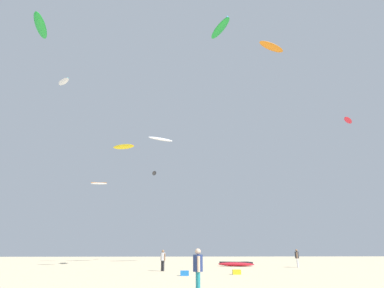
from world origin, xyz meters
TOP-DOWN VIEW (x-y plane):
  - person_foreground at (-0.21, 3.51)m, footprint 0.40×0.58m
  - person_midground at (10.22, 21.71)m, footprint 0.37×0.52m
  - person_left at (-2.22, 17.36)m, footprint 0.41×0.41m
  - kite_grounded_near at (4.77, 23.95)m, footprint 3.77×2.20m
  - cooler_box at (3.09, 13.72)m, footprint 0.56×0.36m
  - gear_bag at (-0.56, 12.83)m, footprint 0.56×0.36m
  - kite_aloft_0 at (-4.68, 38.03)m, footprint 0.77×2.46m
  - kite_aloft_1 at (-3.54, 31.99)m, footprint 3.68×2.55m
  - kite_aloft_2 at (-13.85, 15.44)m, footprint 2.03×4.11m
  - kite_aloft_3 at (-17.87, 32.98)m, footprint 2.55×2.55m
  - kite_aloft_4 at (10.71, 25.69)m, footprint 4.15×3.15m
  - kite_aloft_5 at (3.24, 19.33)m, footprint 2.34×4.08m
  - kite_aloft_6 at (19.93, 26.73)m, footprint 2.24×2.61m
  - kite_aloft_7 at (-6.83, 22.62)m, footprint 2.50×1.49m
  - kite_aloft_8 at (-11.89, 34.29)m, footprint 2.28×0.86m

SIDE VIEW (x-z plane):
  - cooler_box at x=3.09m, z-range 0.00..0.32m
  - gear_bag at x=-0.56m, z-range 0.00..0.32m
  - kite_grounded_near at x=4.77m, z-range 0.00..0.42m
  - person_left at x=-2.22m, z-range 0.14..1.75m
  - person_midground at x=10.22m, z-range 0.14..1.78m
  - person_foreground at x=-0.21m, z-range 0.15..1.91m
  - kite_aloft_8 at x=-11.89m, z-range 9.96..10.24m
  - kite_aloft_7 at x=-6.83m, z-range 11.61..12.13m
  - kite_aloft_0 at x=-4.68m, z-range 12.11..12.72m
  - kite_aloft_1 at x=-3.54m, z-range 15.44..16.20m
  - kite_aloft_6 at x=19.93m, z-range 16.69..17.07m
  - kite_aloft_2 at x=-13.85m, z-range 20.78..21.57m
  - kite_aloft_5 at x=3.24m, z-range 24.01..24.64m
  - kite_aloft_3 at x=-17.87m, z-range 24.40..25.09m
  - kite_aloft_4 at x=10.71m, z-range 26.22..26.73m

